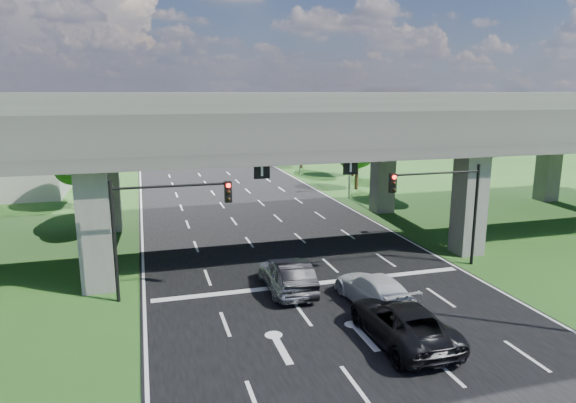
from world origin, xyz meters
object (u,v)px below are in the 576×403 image
car_white (374,290)px  car_trailing (402,322)px  car_dark (291,275)px  car_silver (285,275)px  signal_right (444,198)px  streetlight_far (346,137)px  signal_left (160,216)px  streetlight_beyond (297,126)px

car_white → car_trailing: (-0.46, -3.65, 0.06)m
car_trailing → car_dark: bearing=-66.7°
car_silver → signal_right: bearing=-174.4°
streetlight_far → car_white: (-8.30, -23.87, -5.06)m
signal_right → car_white: 7.90m
streetlight_far → car_dark: (-11.57, -21.00, -5.01)m
signal_left → streetlight_far: bearing=48.2°
streetlight_beyond → streetlight_far: bearing=-90.0°
streetlight_far → car_dark: streetlight_far is taller
car_dark → car_trailing: (2.82, -6.52, 0.01)m
car_silver → signal_left: bearing=-8.9°
streetlight_far → car_silver: size_ratio=2.02×
signal_left → car_silver: signal_left is taller
streetlight_far → streetlight_beyond: size_ratio=1.00×
signal_right → signal_left: size_ratio=1.00×
car_trailing → signal_right: bearing=-131.1°
car_trailing → signal_left: bearing=-39.3°
streetlight_far → car_trailing: bearing=-107.6°
car_dark → car_white: 4.35m
signal_right → car_silver: signal_right is taller
streetlight_far → car_white: size_ratio=1.92×
streetlight_beyond → car_dark: bearing=-107.4°
car_white → car_dark: bearing=-46.5°
car_dark → streetlight_beyond: bearing=-103.8°
streetlight_beyond → car_trailing: size_ratio=1.70×
signal_left → streetlight_far: 26.95m
streetlight_far → streetlight_beyond: (0.00, 16.00, 0.00)m
signal_right → car_dark: size_ratio=1.22×
signal_right → car_trailing: (-6.48, -7.46, -3.34)m
streetlight_far → car_trailing: (-8.75, -27.52, -5.00)m
car_silver → car_white: (3.60, -2.87, -0.09)m
car_silver → car_trailing: (3.14, -6.52, -0.02)m
signal_right → streetlight_beyond: bearing=86.4°
signal_right → signal_left: same height
signal_right → car_dark: bearing=-174.2°
car_silver → car_trailing: bearing=115.7°
signal_left → car_silver: bearing=-8.9°
streetlight_beyond → car_trailing: streetlight_beyond is taller
car_dark → car_trailing: car_trailing is taller
streetlight_beyond → car_trailing: bearing=-101.4°
streetlight_beyond → car_white: (-8.30, -39.87, -5.06)m
streetlight_far → car_trailing: size_ratio=1.70×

